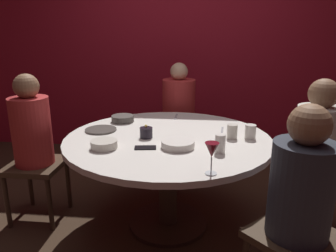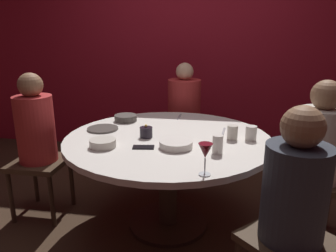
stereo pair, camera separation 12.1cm
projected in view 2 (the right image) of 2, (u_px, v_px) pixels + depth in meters
name	position (u px, v px, depth m)	size (l,w,h in m)	color
ground_plane	(168.00, 224.00, 2.53)	(8.00, 8.00, 0.00)	#382619
back_wall	(192.00, 45.00, 3.83)	(6.00, 0.10, 2.60)	maroon
dining_table	(168.00, 153.00, 2.37)	(1.48, 1.48, 0.72)	silver
seated_diner_left	(36.00, 131.00, 2.49)	(0.40, 0.40, 1.16)	#3F2D1E
seated_diner_back	(184.00, 106.00, 3.31)	(0.40, 0.40, 1.16)	#3F2D1E
seated_diner_right	(320.00, 145.00, 2.17)	(0.40, 0.40, 1.16)	#3F2D1E
seated_diner_front_right	(294.00, 195.00, 1.53)	(0.57, 0.57, 1.14)	#3F2D1E
candle_holder	(146.00, 132.00, 2.30)	(0.09, 0.09, 0.10)	black
wine_glass	(205.00, 152.00, 1.67)	(0.08, 0.08, 0.18)	silver
dinner_plate	(103.00, 129.00, 2.50)	(0.24, 0.24, 0.01)	#4C4742
cell_phone	(143.00, 147.00, 2.11)	(0.07, 0.14, 0.01)	black
bowl_serving_large	(126.00, 118.00, 2.73)	(0.19, 0.19, 0.05)	#4C4742
bowl_salad_center	(103.00, 143.00, 2.11)	(0.17, 0.17, 0.05)	beige
bowl_small_white	(176.00, 144.00, 2.10)	(0.22, 0.22, 0.05)	silver
cup_near_candle	(232.00, 132.00, 2.26)	(0.07, 0.07, 0.10)	beige
cup_by_left_diner	(218.00, 144.00, 1.99)	(0.07, 0.07, 0.12)	silver
cup_by_right_diner	(251.00, 133.00, 2.24)	(0.08, 0.08, 0.10)	silver
fork_near_plate	(224.00, 131.00, 2.44)	(0.02, 0.18, 0.01)	#B7B7BC
knife_near_plate	(179.00, 117.00, 2.86)	(0.02, 0.18, 0.01)	#B7B7BC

